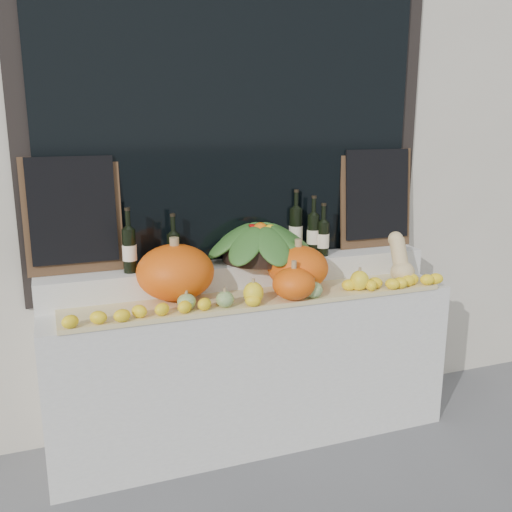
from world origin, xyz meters
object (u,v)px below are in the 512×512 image
at_px(pumpkin_left, 175,272).
at_px(butternut_squash, 400,261).
at_px(produce_bowl, 260,242).
at_px(wine_bottle_tall, 296,230).
at_px(pumpkin_right, 298,268).

relative_size(pumpkin_left, butternut_squash, 1.44).
relative_size(produce_bowl, wine_bottle_tall, 1.74).
xyz_separation_m(pumpkin_right, butternut_squash, (0.63, -0.07, -0.00)).
distance_m(butternut_squash, wine_bottle_tall, 0.65).
bearing_deg(wine_bottle_tall, pumpkin_right, -111.30).
bearing_deg(wine_bottle_tall, pumpkin_left, -164.12).
xyz_separation_m(pumpkin_left, pumpkin_right, (0.69, -0.05, -0.02)).
relative_size(pumpkin_left, produce_bowl, 0.61).
xyz_separation_m(butternut_squash, wine_bottle_tall, (-0.52, 0.35, 0.15)).
distance_m(pumpkin_left, produce_bowl, 0.57).
height_order(pumpkin_left, wine_bottle_tall, wine_bottle_tall).
bearing_deg(pumpkin_left, pumpkin_right, -4.41).
bearing_deg(pumpkin_left, wine_bottle_tall, 15.88).
bearing_deg(pumpkin_right, pumpkin_left, 175.59).
xyz_separation_m(pumpkin_right, wine_bottle_tall, (0.11, 0.28, 0.15)).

